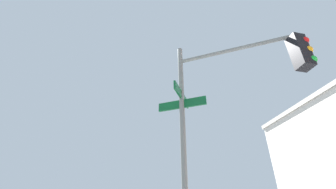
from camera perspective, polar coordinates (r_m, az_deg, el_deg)
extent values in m
cylinder|color=slate|center=(4.47, 4.14, -16.58)|extent=(0.12, 0.12, 5.63)
cylinder|color=slate|center=(5.41, 16.46, 11.07)|extent=(1.45, 2.20, 0.09)
cube|color=black|center=(5.31, 31.06, 9.44)|extent=(0.28, 0.28, 0.80)
sphere|color=red|center=(5.49, 31.90, 11.70)|extent=(0.18, 0.18, 0.18)
sphere|color=orange|center=(5.35, 32.62, 9.65)|extent=(0.18, 0.18, 0.18)
sphere|color=green|center=(5.21, 33.36, 7.50)|extent=(0.18, 0.18, 0.18)
cube|color=#0F5128|center=(4.90, 3.62, -2.50)|extent=(0.63, 0.95, 0.20)
cube|color=#0F5128|center=(5.01, 3.54, -0.26)|extent=(0.86, 0.57, 0.20)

